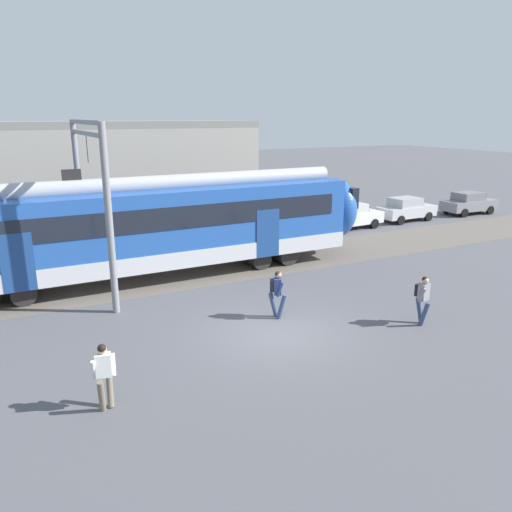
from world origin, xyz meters
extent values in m
plane|color=#515156|center=(0.00, 0.00, 0.00)|extent=(160.00, 160.00, 0.00)
cube|color=silver|center=(-2.07, 7.34, 1.05)|extent=(18.00, 3.06, 0.70)
cube|color=#2351A3|center=(-2.07, 7.34, 2.60)|extent=(18.00, 3.00, 2.40)
cube|color=black|center=(-2.07, 5.83, 2.80)|extent=(16.56, 0.03, 0.90)
cube|color=navy|center=(2.88, 5.82, 1.75)|extent=(1.10, 0.04, 2.10)
cube|color=navy|center=(-7.02, 5.82, 1.75)|extent=(1.10, 0.04, 2.10)
cylinder|color=#A4A4A9|center=(-2.07, 7.34, 3.98)|extent=(17.64, 0.70, 0.70)
cube|color=black|center=(-4.77, 7.34, 4.53)|extent=(0.70, 0.12, 0.40)
cylinder|color=black|center=(4.21, 7.34, 0.45)|extent=(0.90, 2.40, 0.90)
cylinder|color=black|center=(2.81, 7.34, 0.45)|extent=(0.90, 2.40, 0.90)
cylinder|color=black|center=(-6.95, 7.34, 0.45)|extent=(0.90, 2.40, 0.90)
ellipsoid|color=#2351A3|center=(7.48, 7.34, 2.25)|extent=(1.80, 2.85, 2.95)
cube|color=black|center=(7.83, 7.34, 2.85)|extent=(0.40, 2.40, 1.00)
cylinder|color=#6B6051|center=(-5.52, -1.76, 0.43)|extent=(0.22, 0.38, 0.87)
cylinder|color=#6B6051|center=(-5.76, -1.99, 0.43)|extent=(0.22, 0.38, 0.87)
cube|color=silver|center=(-5.64, -1.88, 1.14)|extent=(0.40, 0.31, 0.56)
cylinder|color=silver|center=(-5.87, -1.91, 1.09)|extent=(0.14, 0.26, 0.52)
cylinder|color=silver|center=(-5.41, -1.85, 1.09)|extent=(0.14, 0.26, 0.52)
sphere|color=tan|center=(-5.64, -1.86, 1.53)|extent=(0.22, 0.22, 0.22)
sphere|color=black|center=(-5.64, -1.88, 1.56)|extent=(0.20, 0.20, 0.20)
cylinder|color=navy|center=(0.75, 0.95, 0.43)|extent=(0.38, 0.30, 0.87)
cylinder|color=navy|center=(0.60, 1.24, 0.43)|extent=(0.38, 0.30, 0.87)
cube|color=navy|center=(0.67, 1.09, 1.14)|extent=(0.39, 0.43, 0.56)
cylinder|color=navy|center=(0.71, 1.32, 1.09)|extent=(0.26, 0.20, 0.52)
cylinder|color=navy|center=(0.64, 0.86, 1.09)|extent=(0.26, 0.20, 0.52)
sphere|color=#9E7051|center=(0.69, 1.08, 1.53)|extent=(0.22, 0.22, 0.22)
sphere|color=black|center=(0.67, 1.09, 1.56)|extent=(0.20, 0.20, 0.20)
cube|color=black|center=(0.52, 1.18, 1.16)|extent=(0.28, 0.32, 0.40)
cylinder|color=navy|center=(4.57, -1.75, 0.43)|extent=(0.23, 0.38, 0.87)
cylinder|color=navy|center=(4.68, -1.44, 0.43)|extent=(0.23, 0.38, 0.87)
cube|color=gray|center=(4.62, -1.60, 1.14)|extent=(0.40, 0.31, 0.56)
cylinder|color=gray|center=(4.82, -1.47, 1.09)|extent=(0.14, 0.26, 0.52)
cylinder|color=gray|center=(4.43, -1.73, 1.09)|extent=(0.14, 0.26, 0.52)
sphere|color=tan|center=(4.63, -1.62, 1.53)|extent=(0.22, 0.22, 0.22)
sphere|color=black|center=(4.62, -1.60, 1.56)|extent=(0.20, 0.20, 0.20)
cube|color=black|center=(4.58, -1.42, 1.16)|extent=(0.31, 0.22, 0.40)
cube|color=silver|center=(11.67, 11.33, 0.64)|extent=(4.08, 1.85, 0.68)
cube|color=silver|center=(11.52, 11.32, 1.26)|extent=(1.97, 1.54, 0.56)
cube|color=black|center=(12.47, 11.37, 1.22)|extent=(0.19, 1.37, 0.48)
cylinder|color=black|center=(12.87, 12.17, 0.30)|extent=(0.61, 0.23, 0.60)
cylinder|color=black|center=(12.95, 10.61, 0.30)|extent=(0.61, 0.23, 0.60)
cylinder|color=black|center=(10.39, 12.04, 0.30)|extent=(0.61, 0.23, 0.60)
cylinder|color=black|center=(10.47, 10.48, 0.30)|extent=(0.61, 0.23, 0.60)
cube|color=#B7BABF|center=(16.34, 11.49, 0.64)|extent=(4.05, 1.77, 0.68)
cube|color=#A1A3A8|center=(16.19, 11.49, 1.26)|extent=(1.95, 1.50, 0.56)
cube|color=black|center=(17.14, 11.52, 1.22)|extent=(0.17, 1.37, 0.48)
cylinder|color=black|center=(17.55, 12.31, 0.30)|extent=(0.61, 0.22, 0.60)
cylinder|color=black|center=(17.60, 10.75, 0.30)|extent=(0.61, 0.22, 0.60)
cylinder|color=black|center=(15.07, 12.23, 0.30)|extent=(0.61, 0.22, 0.60)
cylinder|color=black|center=(15.13, 10.67, 0.30)|extent=(0.61, 0.22, 0.60)
cube|color=gray|center=(21.98, 11.27, 0.64)|extent=(4.05, 1.78, 0.68)
cube|color=slate|center=(21.83, 11.28, 1.26)|extent=(1.95, 1.50, 0.56)
cube|color=black|center=(22.78, 11.24, 1.22)|extent=(0.17, 1.37, 0.48)
cylinder|color=black|center=(23.25, 12.01, 0.30)|extent=(0.61, 0.22, 0.60)
cylinder|color=black|center=(23.19, 10.45, 0.30)|extent=(0.61, 0.22, 0.60)
cylinder|color=black|center=(20.77, 12.09, 0.30)|extent=(0.61, 0.22, 0.60)
cylinder|color=black|center=(20.71, 10.54, 0.30)|extent=(0.61, 0.22, 0.60)
cylinder|color=gray|center=(-4.12, 4.14, 3.25)|extent=(0.24, 0.24, 6.50)
cylinder|color=gray|center=(-4.12, 10.54, 3.25)|extent=(0.24, 0.24, 6.50)
cube|color=gray|center=(-4.12, 7.34, 6.45)|extent=(0.20, 6.40, 0.16)
cube|color=gray|center=(-4.12, 7.34, 6.05)|extent=(0.20, 6.40, 0.16)
cylinder|color=black|center=(-4.12, 7.34, 5.45)|extent=(0.03, 0.03, 1.00)
cube|color=gray|center=(-3.15, 16.73, 3.00)|extent=(19.93, 5.00, 6.00)
cube|color=gray|center=(-3.15, 16.73, 6.20)|extent=(19.93, 5.00, 0.40)
camera|label=1|loc=(-7.27, -12.69, 6.66)|focal=35.00mm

